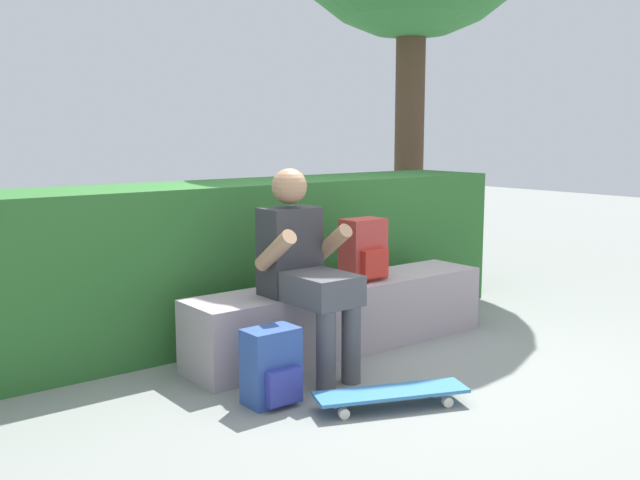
{
  "coord_description": "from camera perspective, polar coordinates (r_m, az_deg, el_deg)",
  "views": [
    {
      "loc": [
        -2.94,
        -3.2,
        1.41
      ],
      "look_at": [
        -0.22,
        0.27,
        0.74
      ],
      "focal_mm": 40.75,
      "sensor_mm": 36.0,
      "label": 1
    }
  ],
  "objects": [
    {
      "name": "bench_main",
      "position": [
        4.74,
        1.82,
        -5.94
      ],
      "size": [
        2.17,
        0.44,
        0.44
      ],
      "color": "#A3959D",
      "rests_on": "ground"
    },
    {
      "name": "hedge_row",
      "position": [
        5.09,
        -6.92,
        -1.45
      ],
      "size": [
        4.49,
        0.74,
        1.06
      ],
      "color": "#2C662B",
      "rests_on": "ground"
    },
    {
      "name": "ground_plane",
      "position": [
        4.57,
        4.38,
        -9.4
      ],
      "size": [
        24.0,
        24.0,
        0.0
      ],
      "primitive_type": "plane",
      "color": "gray"
    },
    {
      "name": "backpack_on_bench",
      "position": [
        4.75,
        3.47,
        -0.8
      ],
      "size": [
        0.28,
        0.23,
        0.4
      ],
      "color": "#B23833",
      "rests_on": "bench_main"
    },
    {
      "name": "skateboard_near_person",
      "position": [
        3.82,
        5.63,
        -11.9
      ],
      "size": [
        0.82,
        0.49,
        0.09
      ],
      "color": "teal",
      "rests_on": "ground"
    },
    {
      "name": "backpack_on_ground",
      "position": [
        3.83,
        -3.78,
        -9.96
      ],
      "size": [
        0.28,
        0.23,
        0.4
      ],
      "color": "#2D4C99",
      "rests_on": "ground"
    },
    {
      "name": "person_skater",
      "position": [
        4.2,
        -1.24,
        -1.94
      ],
      "size": [
        0.49,
        0.62,
        1.19
      ],
      "color": "#333338",
      "rests_on": "ground"
    }
  ]
}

